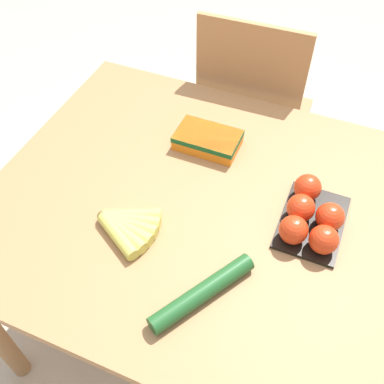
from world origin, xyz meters
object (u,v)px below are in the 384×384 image
(chair, at_px, (251,118))
(tomato_pack, at_px, (311,217))
(carrot_bag, at_px, (208,139))
(cucumber_near, at_px, (202,292))
(banana_bunch, at_px, (126,226))

(chair, distance_m, tomato_pack, 0.78)
(carrot_bag, distance_m, cucumber_near, 0.51)
(banana_bunch, height_order, carrot_bag, carrot_bag)
(chair, relative_size, carrot_bag, 5.02)
(tomato_pack, relative_size, carrot_bag, 1.23)
(banana_bunch, relative_size, cucumber_near, 0.65)
(chair, xyz_separation_m, banana_bunch, (-0.09, -0.84, 0.26))
(tomato_pack, distance_m, carrot_bag, 0.40)
(chair, xyz_separation_m, cucumber_near, (0.16, -0.94, 0.26))
(chair, bearing_deg, tomato_pack, 116.35)
(chair, height_order, cucumber_near, chair)
(carrot_bag, height_order, cucumber_near, carrot_bag)
(chair, distance_m, cucumber_near, 0.99)
(banana_bunch, bearing_deg, carrot_bag, 78.39)
(carrot_bag, bearing_deg, banana_bunch, -101.61)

